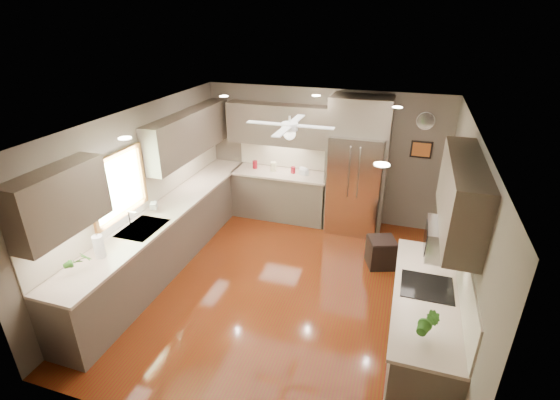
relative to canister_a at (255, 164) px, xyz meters
The scene contains 28 objects.
floor 2.77m from the canister_a, 60.46° to the right, with size 5.00×5.00×0.00m, color #532A0B.
ceiling 2.97m from the canister_a, 60.46° to the right, with size 5.00×5.00×0.00m, color white.
wall_back 1.32m from the canister_a, 11.49° to the left, with size 4.50×4.50×0.00m, color #61574A.
wall_front 4.91m from the canister_a, 75.00° to the right, with size 4.50×4.50×0.00m, color #61574A.
wall_left 2.46m from the canister_a, 113.61° to the right, with size 5.00×5.00×0.00m, color #61574A.
wall_right 4.18m from the canister_a, 32.49° to the right, with size 5.00×5.00×0.00m, color #61574A.
canister_a is the anchor object (origin of this frame).
canister_b 0.36m from the canister_a, ahead, with size 0.08×0.08×0.13m, color silver.
canister_c 0.39m from the canister_a, ahead, with size 0.11×0.11×0.18m, color beige.
canister_d 0.78m from the canister_a, ahead, with size 0.09×0.09×0.13m, color maroon.
soap_bottle 2.36m from the canister_a, 109.59° to the right, with size 0.09×0.10×0.21m, color white.
potted_plant_left 3.96m from the canister_a, 100.15° to the right, with size 0.17×0.11×0.32m, color #2A601B.
potted_plant_right 4.90m from the canister_a, 49.80° to the right, with size 0.17×0.14×0.31m, color #2A601B.
bowl 0.99m from the canister_a, ahead, with size 0.24×0.24×0.06m, color beige.
left_run 2.27m from the canister_a, 108.11° to the right, with size 0.65×4.70×1.45m.
back_run 0.77m from the canister_a, ahead, with size 1.85×0.65×1.45m.
uppers 1.83m from the canister_a, 70.95° to the right, with size 4.50×4.70×0.95m.
window 2.95m from the canister_a, 109.11° to the right, with size 0.05×1.12×0.92m.
sink 2.82m from the canister_a, 103.56° to the right, with size 0.50×0.70×0.32m.
refrigerator 1.98m from the canister_a, ahead, with size 1.06×0.75×2.45m.
right_run 4.45m from the canister_a, 43.55° to the right, with size 0.70×2.20×1.45m.
microwave 4.34m from the canister_a, 40.26° to the right, with size 0.43×0.55×0.34m.
ceiling_fan 2.67m from the canister_a, 56.81° to the right, with size 1.18×1.18×0.32m.
recessed_lights 2.66m from the canister_a, 56.26° to the right, with size 2.84×3.14×0.01m.
wall_clock 3.20m from the canister_a, ahead, with size 0.30×0.03×0.30m.
framed_print 3.08m from the canister_a, ahead, with size 0.36×0.03×0.30m.
stool 2.97m from the canister_a, 24.78° to the right, with size 0.53×0.53×0.48m.
paper_towel 3.61m from the canister_a, 101.30° to the right, with size 0.13×0.13×0.33m.
Camera 1 is at (1.48, -4.70, 3.72)m, focal length 26.00 mm.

